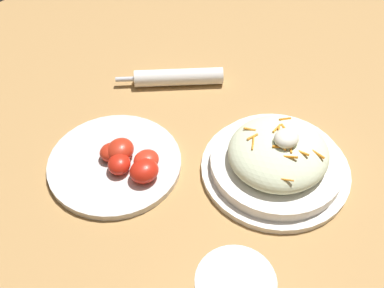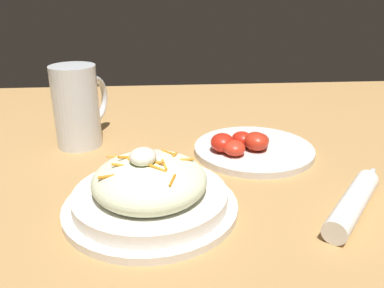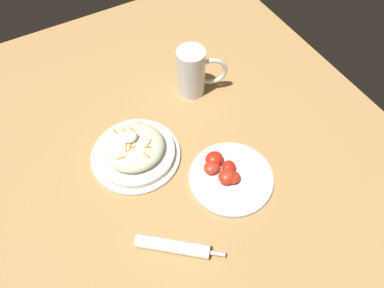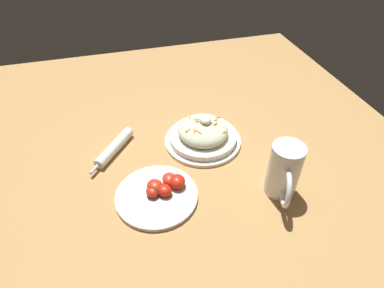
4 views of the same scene
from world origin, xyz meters
name	(u,v)px [view 2 (image 2 of 4)]	position (x,y,z in m)	size (l,w,h in m)	color
ground_plane	(201,213)	(0.00, 0.00, 0.00)	(1.43, 1.43, 0.00)	#B2844C
salad_plate	(150,190)	(0.01, 0.07, 0.03)	(0.24, 0.24, 0.09)	white
beer_mug	(78,110)	(0.27, 0.21, 0.07)	(0.14, 0.09, 0.15)	white
napkin_roll	(353,203)	(-0.01, -0.20, 0.02)	(0.17, 0.14, 0.03)	white
tomato_plate	(250,147)	(0.19, -0.11, 0.01)	(0.22, 0.22, 0.04)	silver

